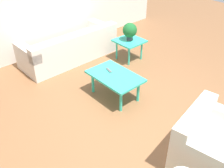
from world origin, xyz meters
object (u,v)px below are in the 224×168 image
armchair (211,147)px  coffee_table (115,78)px  potted_plant (130,31)px  sofa (70,49)px  side_table_plant (129,43)px

armchair → coffee_table: bearing=77.0°
potted_plant → coffee_table: bearing=125.3°
sofa → side_table_plant: (-0.88, -1.02, 0.14)m
armchair → side_table_plant: armchair is taller
armchair → side_table_plant: bearing=55.0°
side_table_plant → potted_plant: size_ratio=1.49×
sofa → coffee_table: bearing=82.4°
armchair → sofa: bearing=75.2°
armchair → coffee_table: 2.00m
side_table_plant → potted_plant: (0.00, 0.00, 0.29)m
coffee_table → potted_plant: size_ratio=2.46×
coffee_table → side_table_plant: side_table_plant is taller
potted_plant → sofa: bearing=49.3°
sofa → armchair: size_ratio=1.95×
sofa → coffee_table: sofa is taller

